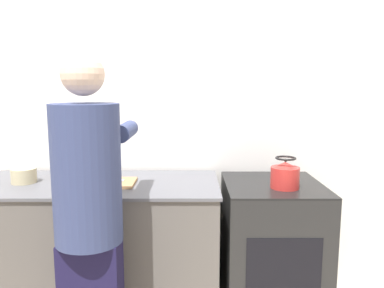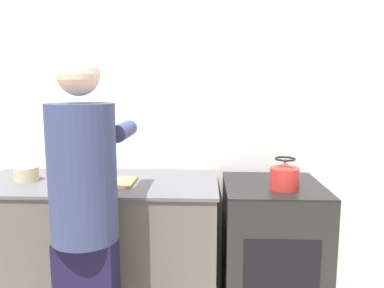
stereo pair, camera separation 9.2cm
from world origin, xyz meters
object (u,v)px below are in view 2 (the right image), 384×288
object	(u,v)px
cutting_board	(108,182)
kettle	(284,176)
knife	(107,180)
canister_jar	(66,165)
oven	(271,255)
bowl_prep	(26,174)
person	(85,214)

from	to	relation	value
cutting_board	kettle	distance (m)	1.04
knife	canister_jar	size ratio (longest dim) A/B	1.39
knife	canister_jar	distance (m)	0.36
cutting_board	canister_jar	xyz separation A→B (m)	(-0.32, 0.18, 0.06)
oven	cutting_board	bearing A→B (deg)	-177.75
cutting_board	knife	distance (m)	0.02
cutting_board	kettle	world-z (taller)	kettle
bowl_prep	canister_jar	size ratio (longest dim) A/B	1.03
oven	kettle	xyz separation A→B (m)	(0.04, -0.10, 0.53)
oven	person	bearing A→B (deg)	-151.50
person	cutting_board	world-z (taller)	person
oven	kettle	size ratio (longest dim) A/B	4.98
person	kettle	xyz separation A→B (m)	(1.01, 0.42, 0.09)
knife	canister_jar	bearing A→B (deg)	149.64
person	canister_jar	xyz separation A→B (m)	(-0.34, 0.67, 0.09)
kettle	canister_jar	size ratio (longest dim) A/B	1.28
cutting_board	kettle	xyz separation A→B (m)	(1.03, -0.07, 0.06)
oven	person	size ratio (longest dim) A/B	0.55
knife	bowl_prep	distance (m)	0.51
person	kettle	distance (m)	1.10
cutting_board	kettle	size ratio (longest dim) A/B	1.78
person	bowl_prep	xyz separation A→B (m)	(-0.53, 0.53, 0.06)
oven	canister_jar	distance (m)	1.42
person	knife	world-z (taller)	person
person	cutting_board	distance (m)	0.49
oven	bowl_prep	world-z (taller)	bowl_prep
oven	kettle	bearing A→B (deg)	-68.47
kettle	oven	bearing A→B (deg)	111.53
oven	bowl_prep	distance (m)	1.59
knife	person	bearing A→B (deg)	-88.36
bowl_prep	oven	bearing A→B (deg)	0.06
oven	knife	world-z (taller)	knife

